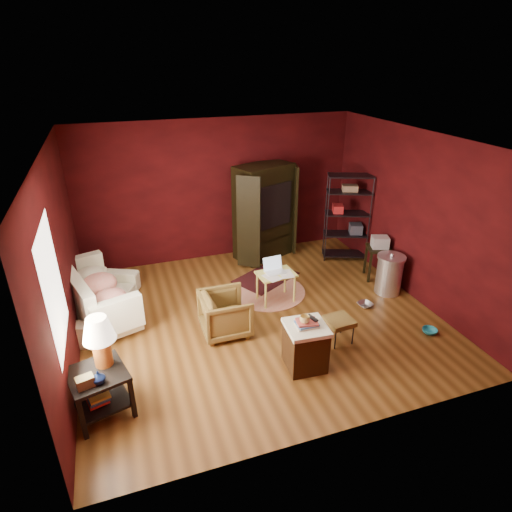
{
  "coord_description": "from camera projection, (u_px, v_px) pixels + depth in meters",
  "views": [
    {
      "loc": [
        -1.96,
        -5.51,
        3.9
      ],
      "look_at": [
        0.0,
        0.2,
        1.0
      ],
      "focal_mm": 30.0,
      "sensor_mm": 36.0,
      "label": 1
    }
  ],
  "objects": [
    {
      "name": "laptop_desk",
      "position": [
        276.0,
        276.0,
        7.21
      ],
      "size": [
        0.65,
        0.53,
        0.77
      ],
      "rotation": [
        0.0,
        0.0,
        0.08
      ],
      "color": "#FFFC74",
      "rests_on": "ground"
    },
    {
      "name": "sofa",
      "position": [
        98.0,
        296.0,
        6.84
      ],
      "size": [
        1.26,
        1.9,
        0.72
      ],
      "primitive_type": "imported",
      "rotation": [
        0.0,
        0.0,
        1.14
      ],
      "color": "white",
      "rests_on": "ground"
    },
    {
      "name": "sofa_cushions",
      "position": [
        95.0,
        296.0,
        6.78
      ],
      "size": [
        1.29,
        2.07,
        0.81
      ],
      "rotation": [
        0.0,
        0.0,
        0.3
      ],
      "color": "white",
      "rests_on": "sofa"
    },
    {
      "name": "tv_armoire",
      "position": [
        264.0,
        211.0,
        8.59
      ],
      "size": [
        1.42,
        1.12,
        1.93
      ],
      "rotation": [
        0.0,
        0.0,
        0.37
      ],
      "color": "black",
      "rests_on": "ground"
    },
    {
      "name": "wire_shelving",
      "position": [
        348.0,
        214.0,
        8.51
      ],
      "size": [
        0.94,
        0.67,
        1.77
      ],
      "rotation": [
        0.0,
        0.0,
        -0.38
      ],
      "color": "black",
      "rests_on": "ground"
    },
    {
      "name": "trash_can",
      "position": [
        389.0,
        274.0,
        7.51
      ],
      "size": [
        0.5,
        0.5,
        0.77
      ],
      "rotation": [
        0.0,
        0.0,
        -0.03
      ],
      "color": "white",
      "rests_on": "ground"
    },
    {
      "name": "room",
      "position": [
        258.0,
        238.0,
        6.33
      ],
      "size": [
        5.54,
        5.04,
        2.84
      ],
      "color": "brown",
      "rests_on": "ground"
    },
    {
      "name": "small_stand",
      "position": [
        379.0,
        247.0,
        7.88
      ],
      "size": [
        0.54,
        0.54,
        0.84
      ],
      "rotation": [
        0.0,
        0.0,
        -0.34
      ],
      "color": "black",
      "rests_on": "ground"
    },
    {
      "name": "rug_round",
      "position": [
        267.0,
        291.0,
        7.67
      ],
      "size": [
        1.66,
        1.66,
        0.01
      ],
      "rotation": [
        0.0,
        0.0,
        -0.26
      ],
      "color": "beige",
      "rests_on": "ground"
    },
    {
      "name": "pet_bowl_turquoise",
      "position": [
        430.0,
        327.0,
        6.5
      ],
      "size": [
        0.23,
        0.08,
        0.23
      ],
      "primitive_type": "imported",
      "rotation": [
        0.0,
        0.0,
        0.03
      ],
      "color": "teal",
      "rests_on": "ground"
    },
    {
      "name": "footstool",
      "position": [
        339.0,
        322.0,
        6.23
      ],
      "size": [
        0.4,
        0.4,
        0.38
      ],
      "rotation": [
        0.0,
        0.0,
        0.07
      ],
      "color": "black",
      "rests_on": "ground"
    },
    {
      "name": "mug",
      "position": [
        305.0,
        318.0,
        5.5
      ],
      "size": [
        0.15,
        0.14,
        0.13
      ],
      "primitive_type": "imported",
      "rotation": [
        0.0,
        0.0,
        -0.31
      ],
      "color": "#DABC6A",
      "rests_on": "hamper"
    },
    {
      "name": "rug_oriental",
      "position": [
        266.0,
        277.0,
        8.13
      ],
      "size": [
        1.37,
        1.23,
        0.01
      ],
      "rotation": [
        0.0,
        0.0,
        0.51
      ],
      "color": "#431116",
      "rests_on": "ground"
    },
    {
      "name": "armchair",
      "position": [
        225.0,
        312.0,
        6.42
      ],
      "size": [
        0.67,
        0.71,
        0.72
      ],
      "primitive_type": "imported",
      "rotation": [
        0.0,
        0.0,
        1.56
      ],
      "color": "black",
      "rests_on": "ground"
    },
    {
      "name": "side_table",
      "position": [
        99.0,
        358.0,
        4.87
      ],
      "size": [
        0.76,
        0.76,
        1.23
      ],
      "rotation": [
        0.0,
        0.0,
        0.27
      ],
      "color": "black",
      "rests_on": "ground"
    },
    {
      "name": "vase",
      "position": [
        99.0,
        378.0,
        4.69
      ],
      "size": [
        0.18,
        0.18,
        0.15
      ],
      "primitive_type": "imported",
      "rotation": [
        0.0,
        0.0,
        0.22
      ],
      "color": "#0B183B",
      "rests_on": "side_table"
    },
    {
      "name": "pet_bowl_steel",
      "position": [
        366.0,
        300.0,
        7.18
      ],
      "size": [
        0.26,
        0.11,
        0.25
      ],
      "primitive_type": "imported",
      "rotation": [
        0.0,
        0.0,
        0.21
      ],
      "color": "#BABDC2",
      "rests_on": "ground"
    },
    {
      "name": "hamper",
      "position": [
        305.0,
        345.0,
        5.73
      ],
      "size": [
        0.57,
        0.57,
        0.75
      ],
      "rotation": [
        0.0,
        0.0,
        -0.08
      ],
      "color": "#3C220E",
      "rests_on": "ground"
    }
  ]
}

